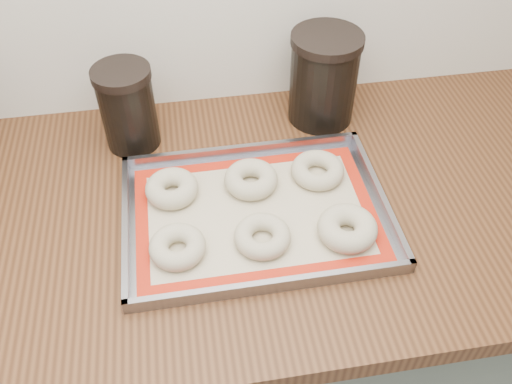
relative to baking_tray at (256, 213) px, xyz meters
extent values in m
cube|color=slate|center=(-0.15, 0.04, -0.48)|extent=(3.00, 0.65, 0.86)
cube|color=#5A341B|center=(-0.15, 0.04, -0.03)|extent=(3.06, 0.68, 0.04)
cube|color=gray|center=(0.00, 0.00, 0.00)|extent=(0.46, 0.33, 0.00)
cube|color=gray|center=(0.00, 0.16, 0.01)|extent=(0.46, 0.01, 0.02)
cube|color=gray|center=(0.00, -0.16, 0.01)|extent=(0.46, 0.01, 0.02)
cube|color=gray|center=(-0.22, 0.00, 0.01)|extent=(0.01, 0.33, 0.02)
cube|color=gray|center=(0.22, 0.00, 0.01)|extent=(0.01, 0.33, 0.02)
cube|color=#C6B793|center=(0.00, 0.00, 0.00)|extent=(0.42, 0.29, 0.00)
cube|color=red|center=(0.00, 0.13, 0.00)|extent=(0.42, 0.02, 0.00)
cube|color=red|center=(0.00, -0.13, 0.00)|extent=(0.42, 0.02, 0.00)
cube|color=red|center=(-0.20, 0.00, 0.00)|extent=(0.02, 0.25, 0.00)
cube|color=red|center=(0.20, 0.00, 0.00)|extent=(0.02, 0.25, 0.00)
torus|color=#C0B495|center=(-0.14, -0.06, 0.01)|extent=(0.10, 0.10, 0.03)
torus|color=#C0B495|center=(0.00, -0.06, 0.01)|extent=(0.11, 0.11, 0.03)
torus|color=#C0B495|center=(0.14, -0.07, 0.02)|extent=(0.11, 0.11, 0.04)
torus|color=#C0B495|center=(-0.14, 0.07, 0.02)|extent=(0.11, 0.11, 0.04)
torus|color=#C0B495|center=(0.00, 0.07, 0.01)|extent=(0.11, 0.11, 0.03)
torus|color=#C0B495|center=(0.13, 0.08, 0.01)|extent=(0.11, 0.11, 0.03)
cylinder|color=black|center=(-0.21, 0.24, 0.07)|extent=(0.11, 0.11, 0.15)
cylinder|color=black|center=(-0.21, 0.24, 0.15)|extent=(0.11, 0.11, 0.02)
cylinder|color=black|center=(0.18, 0.26, 0.08)|extent=(0.13, 0.13, 0.17)
cylinder|color=black|center=(0.18, 0.26, 0.18)|extent=(0.14, 0.14, 0.02)
camera|label=1|loc=(-0.10, -0.63, 0.71)|focal=38.00mm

